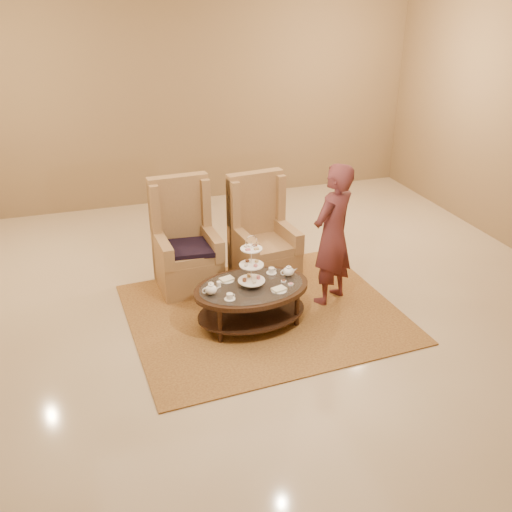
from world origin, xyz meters
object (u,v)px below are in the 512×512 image
object	(u,v)px
tea_table	(252,293)
person	(333,235)
armchair_left	(186,250)
armchair_right	(261,244)

from	to	relation	value
tea_table	person	size ratio (longest dim) A/B	0.79
armchair_left	armchair_right	xyz separation A→B (m)	(0.94, -0.08, -0.01)
tea_table	person	xyz separation A→B (m)	(1.01, 0.21, 0.45)
armchair_left	person	world-z (taller)	person
tea_table	armchair_left	bearing A→B (deg)	109.46
tea_table	person	bearing A→B (deg)	7.59
tea_table	armchair_left	xyz separation A→B (m)	(-0.48, 1.12, 0.07)
armchair_left	person	size ratio (longest dim) A/B	0.80
armchair_left	armchair_right	world-z (taller)	armchair_left
person	armchair_right	bearing A→B (deg)	-86.34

